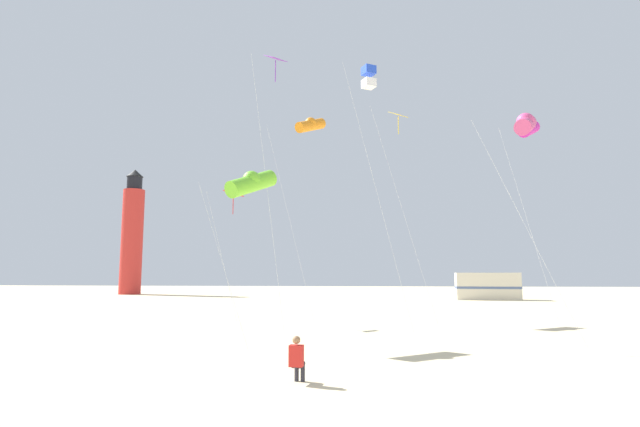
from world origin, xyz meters
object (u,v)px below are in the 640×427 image
Objects in this scene: kite_tube_orange at (311,125)px; kite_flyer_standing at (297,358)px; kite_tube_rainbow at (526,124)px; kite_diamond_violet at (275,71)px; kite_tube_magenta at (529,129)px; kite_diamond_gold at (399,124)px; kite_tube_lime at (252,183)px; kite_diamond_scarlet at (233,198)px; rv_van_cream at (487,286)px; lighthouse_distant at (132,235)px; kite_box_blue at (369,78)px.

kite_flyer_standing is at bearing -84.25° from kite_tube_orange.
kite_diamond_violet reaches higher than kite_tube_rainbow.
kite_tube_magenta reaches higher than kite_flyer_standing.
kite_diamond_gold is 1.74× the size of kite_tube_lime.
kite_diamond_scarlet is 7.62m from kite_diamond_violet.
kite_flyer_standing is 0.18× the size of rv_van_cream.
kite_diamond_scarlet is 0.75× the size of kite_tube_rainbow.
kite_flyer_standing is 0.09× the size of kite_tube_orange.
lighthouse_distant is (-26.79, 43.44, 1.45)m from kite_tube_lime.
kite_diamond_violet is (3.15, -4.21, 5.52)m from kite_diamond_scarlet.
kite_tube_orange is (-1.84, 18.25, 11.66)m from kite_flyer_standing.
kite_box_blue is 0.80× the size of lighthouse_distant.
kite_tube_orange reaches higher than kite_tube_magenta.
kite_diamond_scarlet is at bearing -61.41° from kite_flyer_standing.
kite_diamond_scarlet is 0.63× the size of kite_tube_magenta.
kite_tube_magenta reaches higher than kite_tube_rainbow.
kite_flyer_standing is 16.68m from kite_diamond_scarlet.
lighthouse_distant is 45.37m from rv_van_cream.
kite_flyer_standing is 15.24m from kite_tube_rainbow.
kite_diamond_scarlet reaches higher than kite_flyer_standing.
kite_tube_lime is (-6.60, -9.10, -5.12)m from kite_diamond_gold.
kite_tube_magenta is at bearing -117.80° from kite_flyer_standing.
kite_diamond_gold is 48.04m from lighthouse_distant.
kite_diamond_gold reaches higher than rv_van_cream.
kite_tube_lime reaches higher than rv_van_cream.
kite_flyer_standing is 0.09× the size of kite_box_blue.
lighthouse_distant reaches higher than kite_flyer_standing.
kite_box_blue is at bearing -58.13° from kite_tube_orange.
kite_box_blue is at bearing -156.08° from kite_tube_magenta.
kite_tube_lime is (-1.10, -11.24, -5.88)m from kite_tube_orange.
kite_diamond_scarlet is 0.57× the size of kite_tube_orange.
lighthouse_distant is at bearing 134.19° from kite_diamond_gold.
kite_tube_orange is at bearing -121.01° from rv_van_cream.
kite_tube_rainbow is (6.76, -3.06, -3.65)m from kite_box_blue.
kite_box_blue reaches higher than kite_tube_rainbow.
lighthouse_distant is at bearing 123.87° from kite_diamond_violet.
kite_diamond_scarlet is at bearing -173.27° from kite_tube_magenta.
kite_diamond_violet is (0.30, 3.08, 6.07)m from kite_tube_lime.
kite_tube_lime is at bearing -125.96° from kite_diamond_gold.
rv_van_cream is (19.95, 26.65, -5.55)m from kite_diamond_scarlet.
kite_tube_magenta is (16.94, 2.00, 4.11)m from kite_diamond_scarlet.
kite_diamond_gold is 0.73× the size of lighthouse_distant.
kite_diamond_violet is 0.79× the size of lighthouse_distant.
kite_flyer_standing is at bearing -59.50° from lighthouse_distant.
kite_flyer_standing is 59.00m from lighthouse_distant.
kite_tube_magenta is 0.70× the size of lighthouse_distant.
kite_box_blue is 2.04× the size of rv_van_cream.
kite_tube_lime is 0.53× the size of kite_box_blue.
kite_diamond_scarlet is 9.91m from kite_box_blue.
kite_box_blue is at bearing -108.90° from rv_van_cream.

